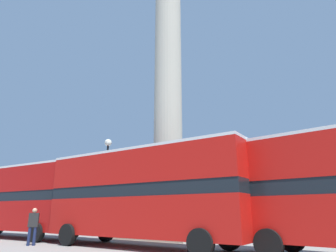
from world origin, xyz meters
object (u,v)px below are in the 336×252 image
bus_b (19,198)px  bus_c (144,193)px  monument_column (168,93)px  pedestrian_near_lamp (33,224)px  street_lamp (106,173)px

bus_b → bus_c: size_ratio=1.08×
monument_column → bus_c: monument_column is taller
monument_column → bus_c: 9.58m
pedestrian_near_lamp → street_lamp: bearing=56.4°
monument_column → street_lamp: 7.16m
bus_c → pedestrian_near_lamp: size_ratio=5.92×
bus_c → street_lamp: 7.46m
bus_c → bus_b: bearing=-179.3°
bus_c → street_lamp: (-6.27, 3.67, 1.72)m
street_lamp → pedestrian_near_lamp: street_lamp is taller
monument_column → street_lamp: size_ratio=4.00×
bus_b → monument_column: bearing=32.8°
bus_b → pedestrian_near_lamp: bearing=-25.2°
bus_c → monument_column: bearing=113.1°
street_lamp → bus_b: bearing=-135.7°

